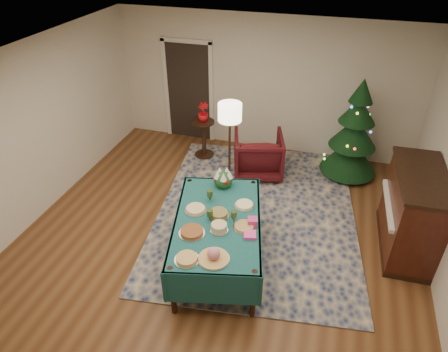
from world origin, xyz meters
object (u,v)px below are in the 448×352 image
(gift_box, at_px, (253,222))
(piano, at_px, (411,213))
(armchair, at_px, (258,153))
(christmas_tree, at_px, (354,134))
(buffet_table, at_px, (217,228))
(side_table, at_px, (204,139))
(floor_lamp, at_px, (230,118))
(potted_plant, at_px, (203,116))

(gift_box, relative_size, piano, 0.08)
(armchair, xyz_separation_m, christmas_tree, (1.64, 0.48, 0.40))
(buffet_table, xyz_separation_m, side_table, (-1.15, 2.77, -0.24))
(buffet_table, height_order, christmas_tree, christmas_tree)
(armchair, relative_size, side_table, 1.16)
(floor_lamp, height_order, potted_plant, floor_lamp)
(piano, bearing_deg, side_table, 155.60)
(gift_box, bearing_deg, christmas_tree, 67.37)
(side_table, height_order, potted_plant, potted_plant)
(gift_box, relative_size, floor_lamp, 0.08)
(armchair, bearing_deg, potted_plant, -31.83)
(potted_plant, bearing_deg, floor_lamp, -49.20)
(buffet_table, height_order, gift_box, gift_box)
(gift_box, xyz_separation_m, floor_lamp, (-0.83, 1.83, 0.55))
(christmas_tree, bearing_deg, piano, -64.35)
(armchair, height_order, piano, piano)
(floor_lamp, bearing_deg, armchair, 55.99)
(buffet_table, relative_size, potted_plant, 5.74)
(gift_box, relative_size, christmas_tree, 0.07)
(christmas_tree, relative_size, piano, 1.26)
(armchair, bearing_deg, christmas_tree, -179.68)
(buffet_table, relative_size, piano, 1.48)
(buffet_table, distance_m, side_table, 3.01)
(gift_box, xyz_separation_m, piano, (2.08, 1.07, -0.21))
(buffet_table, bearing_deg, potted_plant, 112.60)
(armchair, bearing_deg, floor_lamp, 40.12)
(floor_lamp, xyz_separation_m, christmas_tree, (2.04, 1.06, -0.53))
(buffet_table, relative_size, gift_box, 17.80)
(floor_lamp, height_order, piano, floor_lamp)
(piano, bearing_deg, armchair, 151.96)
(buffet_table, height_order, potted_plant, potted_plant)
(side_table, bearing_deg, buffet_table, -67.40)
(gift_box, height_order, potted_plant, potted_plant)
(gift_box, bearing_deg, piano, 27.26)
(gift_box, xyz_separation_m, potted_plant, (-1.63, 2.75, 0.06))
(side_table, bearing_deg, armchair, -15.96)
(floor_lamp, distance_m, side_table, 1.57)
(gift_box, distance_m, side_table, 3.23)
(potted_plant, relative_size, piano, 0.26)
(floor_lamp, bearing_deg, potted_plant, 130.80)
(buffet_table, distance_m, armchair, 2.44)
(armchair, xyz_separation_m, piano, (2.52, -1.34, 0.17))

